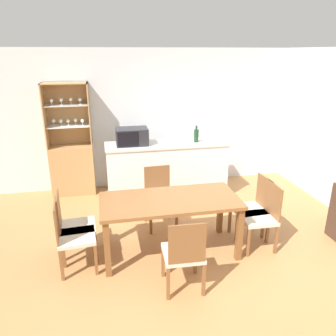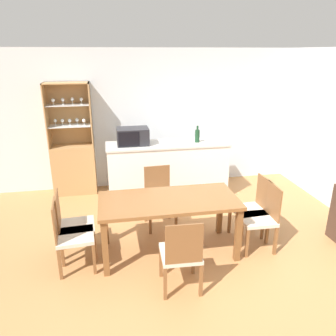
{
  "view_description": "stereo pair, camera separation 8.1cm",
  "coord_description": "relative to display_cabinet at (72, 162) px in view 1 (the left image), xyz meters",
  "views": [
    {
      "loc": [
        -1.11,
        -3.43,
        2.48
      ],
      "look_at": [
        -0.2,
        1.05,
        0.85
      ],
      "focal_mm": 35.0,
      "sensor_mm": 36.0,
      "label": 1
    },
    {
      "loc": [
        -1.03,
        -3.45,
        2.48
      ],
      "look_at": [
        -0.2,
        1.05,
        0.85
      ],
      "focal_mm": 35.0,
      "sensor_mm": 36.0,
      "label": 2
    }
  ],
  "objects": [
    {
      "name": "ground_plane",
      "position": [
        1.69,
        -2.42,
        -0.6
      ],
      "size": [
        18.0,
        18.0,
        0.0
      ],
      "primitive_type": "plane",
      "color": "#B27A47"
    },
    {
      "name": "wall_back",
      "position": [
        1.69,
        0.21,
        0.68
      ],
      "size": [
        6.8,
        0.06,
        2.55
      ],
      "color": "silver",
      "rests_on": "ground_plane"
    },
    {
      "name": "kitchen_counter",
      "position": [
        1.64,
        -0.51,
        -0.1
      ],
      "size": [
        2.1,
        0.62,
        0.99
      ],
      "color": "white",
      "rests_on": "ground_plane"
    },
    {
      "name": "display_cabinet",
      "position": [
        0.0,
        0.0,
        0.0
      ],
      "size": [
        0.76,
        0.38,
        1.99
      ],
      "color": "tan",
      "rests_on": "ground_plane"
    },
    {
      "name": "dining_table",
      "position": [
        1.34,
        -2.23,
        0.06
      ],
      "size": [
        1.73,
        0.81,
        0.75
      ],
      "color": "brown",
      "rests_on": "ground_plane"
    },
    {
      "name": "dining_chair_side_right_near",
      "position": [
        2.53,
        -2.35,
        -0.15
      ],
      "size": [
        0.43,
        0.43,
        0.89
      ],
      "rotation": [
        0.0,
        0.0,
        1.54
      ],
      "color": "beige",
      "rests_on": "ground_plane"
    },
    {
      "name": "dining_chair_head_far",
      "position": [
        1.34,
        -1.5,
        -0.15
      ],
      "size": [
        0.45,
        0.45,
        0.89
      ],
      "rotation": [
        0.0,
        0.0,
        3.2
      ],
      "color": "beige",
      "rests_on": "ground_plane"
    },
    {
      "name": "dining_chair_side_left_far",
      "position": [
        0.15,
        -2.11,
        -0.15
      ],
      "size": [
        0.45,
        0.45,
        0.89
      ],
      "rotation": [
        0.0,
        0.0,
        -1.5
      ],
      "color": "beige",
      "rests_on": "ground_plane"
    },
    {
      "name": "dining_chair_head_near",
      "position": [
        1.34,
        -2.96,
        -0.15
      ],
      "size": [
        0.44,
        0.44,
        0.89
      ],
      "rotation": [
        0.0,
        0.0,
        -0.04
      ],
      "color": "beige",
      "rests_on": "ground_plane"
    },
    {
      "name": "dining_chair_side_right_far",
      "position": [
        2.53,
        -2.11,
        -0.15
      ],
      "size": [
        0.45,
        0.45,
        0.89
      ],
      "rotation": [
        0.0,
        0.0,
        1.63
      ],
      "color": "beige",
      "rests_on": "ground_plane"
    },
    {
      "name": "dining_chair_side_left_near",
      "position": [
        0.15,
        -2.35,
        -0.15
      ],
      "size": [
        0.45,
        0.45,
        0.89
      ],
      "rotation": [
        0.0,
        0.0,
        -1.5
      ],
      "color": "beige",
      "rests_on": "ground_plane"
    },
    {
      "name": "microwave",
      "position": [
        1.05,
        -0.48,
        0.54
      ],
      "size": [
        0.53,
        0.37,
        0.28
      ],
      "color": "#232328",
      "rests_on": "kitchen_counter"
    },
    {
      "name": "wine_bottle",
      "position": [
        2.16,
        -0.53,
        0.51
      ],
      "size": [
        0.08,
        0.08,
        0.29
      ],
      "color": "#193D23",
      "rests_on": "kitchen_counter"
    }
  ]
}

